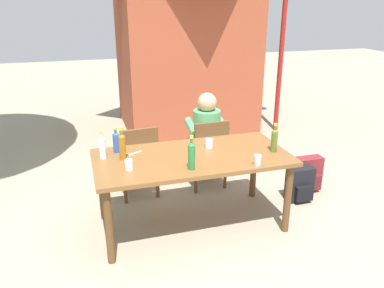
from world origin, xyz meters
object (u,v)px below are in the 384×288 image
Objects in this scene: chair_far_right at (208,150)px; bottle_blue at (116,142)px; chair_far_left at (138,158)px; cup_steel at (258,160)px; bottle_green at (192,155)px; cup_glass at (209,143)px; cup_white at (129,165)px; bottle_olive at (274,140)px; table_knife at (130,155)px; backpack_by_far_side at (300,185)px; person_in_white_shirt at (205,134)px; lamp_post at (285,4)px; bottle_clear at (102,147)px; bottle_amber at (122,146)px; brick_kiosk at (185,39)px; backpack_by_near_side at (308,174)px; dining_table at (192,164)px.

bottle_blue reaches higher than chair_far_right.
chair_far_left is 8.99× the size of cup_steel.
cup_glass is at bearing 54.65° from bottle_green.
cup_white is (-1.06, -0.92, 0.32)m from chair_far_right.
table_knife is at bearing 167.09° from bottle_olive.
bottle_green reaches higher than backpack_by_far_side.
lamp_post is (1.89, 1.65, 1.45)m from person_in_white_shirt.
person_in_white_shirt is 1.26m from backpack_by_far_side.
chair_far_left is 0.82m from bottle_clear.
bottle_clear reaches higher than cup_white.
table_knife is 3.94m from lamp_post.
bottle_amber is 2.11m from backpack_by_far_side.
cup_glass is at bearing 179.08° from backpack_by_far_side.
backpack_by_far_side is at bearing -19.78° from chair_far_left.
bottle_clear is (-0.14, -0.12, 0.01)m from bottle_blue.
brick_kiosk is at bearing 78.53° from cup_glass.
table_knife is at bearing 80.73° from cup_white.
cup_steel is (-0.30, -0.26, -0.08)m from bottle_olive.
backpack_by_far_side is 3.21m from lamp_post.
bottle_amber is 0.11× the size of brick_kiosk.
bottle_blue reaches higher than table_knife.
chair_far_left is 2.05m from backpack_by_near_side.
backpack_by_far_side is at bearing 16.87° from bottle_green.
bottle_clear is 0.65× the size of backpack_by_near_side.
cup_steel is at bearing -95.51° from brick_kiosk.
chair_far_right reaches higher than table_knife.
bottle_amber is 0.11× the size of lamp_post.
bottle_olive is (0.81, -0.13, 0.21)m from dining_table.
dining_table is 2.16× the size of chair_far_left.
bottle_olive is 0.41m from cup_steel.
lamp_post is (2.96, 2.42, 1.20)m from bottle_amber.
bottle_amber is at bearing -115.48° from brick_kiosk.
bottle_blue is at bearing 163.82° from bottle_olive.
cup_white reaches higher than backpack_by_far_side.
bottle_amber is 2.34m from backpack_by_near_side.
dining_table is 0.65m from cup_steel.
bottle_clear is 1.24× the size of table_knife.
table_knife is at bearing -150.06° from chair_far_right.
bottle_olive is at bearing -16.18° from bottle_blue.
dining_table is 6.46× the size of bottle_olive.
bottle_clear is at bearing -125.20° from chair_far_left.
brick_kiosk reaches higher than cup_steel.
table_knife is (-1.08, 0.58, -0.04)m from cup_steel.
cup_steel reaches higher than backpack_by_far_side.
bottle_clear is 0.09× the size of lamp_post.
cup_glass is 1.49m from backpack_by_near_side.
bottle_amber reaches higher than chair_far_right.
backpack_by_far_side is at bearing 5.78° from dining_table.
bottle_blue is (-1.49, 0.43, -0.01)m from bottle_olive.
bottle_blue is at bearing 175.23° from backpack_by_far_side.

